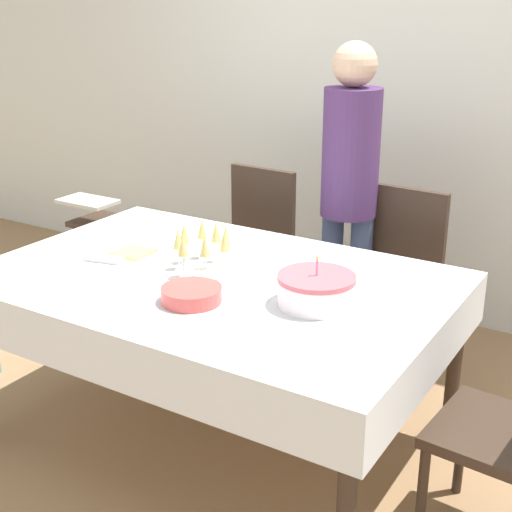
% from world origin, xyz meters
% --- Properties ---
extents(ground_plane, '(12.00, 12.00, 0.00)m').
position_xyz_m(ground_plane, '(0.00, 0.00, 0.00)').
color(ground_plane, '#93704C').
extents(wall_back, '(8.00, 0.05, 2.70)m').
position_xyz_m(wall_back, '(0.00, 1.75, 1.35)').
color(wall_back, silver).
rests_on(wall_back, ground_plane).
extents(dining_table, '(1.85, 1.23, 0.76)m').
position_xyz_m(dining_table, '(0.00, 0.00, 0.66)').
color(dining_table, white).
rests_on(dining_table, ground_plane).
extents(dining_chair_far_left, '(0.44, 0.44, 0.95)m').
position_xyz_m(dining_chair_far_left, '(-0.40, 0.93, 0.52)').
color(dining_chair_far_left, '#38281E').
rests_on(dining_chair_far_left, ground_plane).
extents(dining_chair_far_right, '(0.45, 0.45, 0.95)m').
position_xyz_m(dining_chair_far_right, '(0.42, 0.93, 0.52)').
color(dining_chair_far_right, '#38281E').
rests_on(dining_chair_far_right, ground_plane).
extents(birthday_cake, '(0.28, 0.28, 0.19)m').
position_xyz_m(birthday_cake, '(0.48, -0.04, 0.81)').
color(birthday_cake, white).
rests_on(birthday_cake, dining_table).
extents(champagne_tray, '(0.33, 0.33, 0.18)m').
position_xyz_m(champagne_tray, '(-0.08, 0.04, 0.85)').
color(champagne_tray, silver).
rests_on(champagne_tray, dining_table).
extents(plate_stack_main, '(0.22, 0.22, 0.06)m').
position_xyz_m(plate_stack_main, '(0.08, -0.25, 0.79)').
color(plate_stack_main, '#CC4C47').
rests_on(plate_stack_main, dining_table).
extents(plate_stack_dessert, '(0.17, 0.17, 0.04)m').
position_xyz_m(plate_stack_dessert, '(0.03, -0.05, 0.78)').
color(plate_stack_dessert, white).
rests_on(plate_stack_dessert, dining_table).
extents(cake_knife, '(0.30, 0.05, 0.00)m').
position_xyz_m(cake_knife, '(0.44, -0.29, 0.76)').
color(cake_knife, silver).
rests_on(cake_knife, dining_table).
extents(fork_pile, '(0.18, 0.09, 0.02)m').
position_xyz_m(fork_pile, '(-0.49, -0.10, 0.77)').
color(fork_pile, silver).
rests_on(fork_pile, dining_table).
extents(napkin_pile, '(0.15, 0.15, 0.01)m').
position_xyz_m(napkin_pile, '(-0.45, 0.04, 0.76)').
color(napkin_pile, '#E0D166').
rests_on(napkin_pile, dining_table).
extents(person_standing, '(0.28, 0.28, 1.62)m').
position_xyz_m(person_standing, '(0.14, 0.98, 0.98)').
color(person_standing, '#3F4C72').
rests_on(person_standing, ground_plane).
extents(high_chair, '(0.33, 0.35, 0.71)m').
position_xyz_m(high_chair, '(-1.37, 0.78, 0.48)').
color(high_chair, '#38281E').
rests_on(high_chair, ground_plane).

